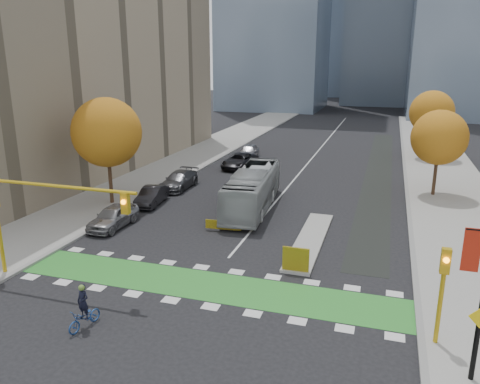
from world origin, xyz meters
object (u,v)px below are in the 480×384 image
Objects in this scene: bus at (253,189)px; parked_car_b at (152,196)px; traffic_signal_west at (37,205)px; parked_car_a at (113,217)px; tree_west at (107,132)px; parked_car_e at (249,151)px; hazard_board at (296,259)px; tree_east_far at (432,113)px; tree_east_near at (439,138)px; parked_car_c at (179,180)px; traffic_signal_east at (443,282)px; cyclist at (84,314)px; parked_car_d at (239,161)px.

parked_car_b is at bearing -175.30° from bus.
traffic_signal_west is 1.93× the size of parked_car_a.
tree_west is 1.76× the size of parked_car_e.
tree_east_far reaches higher than hazard_board.
bus is at bearing -149.54° from tree_east_near.
tree_west is at bearing -171.14° from parked_car_b.
tree_east_far is 1.51× the size of parked_car_c.
traffic_signal_east reaches higher than cyclist.
parked_car_b is at bearing -130.55° from tree_east_far.
hazard_board is 15.63m from parked_car_b.
parked_car_e is (-3.51, 35.79, 0.14)m from cyclist.
cyclist reaches higher than parked_car_d.
parked_car_d reaches higher than hazard_board.
traffic_signal_west is 6.44m from cyclist.
hazard_board is 0.18× the size of tree_east_far.
tree_east_far is 22.32m from parked_car_d.
hazard_board is at bearing 144.08° from traffic_signal_east.
parked_car_a is (-21.00, -14.51, -4.11)m from tree_east_near.
parked_car_a is at bearing 97.62° from traffic_signal_west.
parked_car_e is (5.10, 20.19, -4.82)m from tree_west.
traffic_signal_east is at bearing -92.97° from tree_east_far.
traffic_signal_west is at bearing -117.95° from tree_east_far.
parked_car_e is at bearing 111.28° from hazard_board.
tree_west is 0.96× the size of traffic_signal_west.
tree_west reaches higher than tree_east_near.
parked_car_a is at bearing 127.20° from cyclist.
traffic_signal_west is 1.60× the size of parked_car_d.
traffic_signal_west is at bearing 156.15° from cyclist.
cyclist is at bearing -167.46° from traffic_signal_east.
parked_car_a is at bearing -93.60° from parked_car_d.
parked_car_a is 10.38m from parked_car_c.
parked_car_e is at bearing 80.93° from parked_car_c.
tree_east_near is at bearing 65.80° from hazard_board.
parked_car_e is (2.10, 24.70, 0.04)m from parked_car_a.
bus is at bearing -77.47° from parked_car_e.
parked_car_a reaches higher than parked_car_d.
parked_car_c is at bearing 133.56° from hazard_board.
tree_east_far is at bearing 87.03° from traffic_signal_east.
hazard_board is 11.32m from bus.
hazard_board is at bearing -61.82° from parked_car_d.
parked_car_c is (-7.75, 3.66, -0.79)m from bus.
parked_car_e is at bearing 118.02° from traffic_signal_east.
tree_east_near is at bearing 48.48° from traffic_signal_west.
cyclist is at bearing -121.01° from tree_east_near.
tree_east_near reaches higher than parked_car_c.
bus is at bearing 11.60° from tree_west.
hazard_board is 0.71× the size of cyclist.
hazard_board is at bearing -13.10° from parked_car_a.
tree_east_near reaches higher than parked_car_b.
tree_west reaches higher than cyclist.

